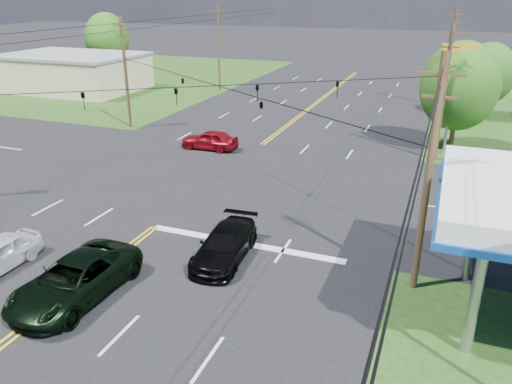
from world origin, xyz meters
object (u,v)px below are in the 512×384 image
at_px(pole_nw, 126,71).
at_px(pole_left_far, 219,47).
at_px(pickup_dkgreen, 75,279).
at_px(pole_ne, 444,92).
at_px(tree_far_l, 107,39).
at_px(suv_black, 225,245).
at_px(tree_right_a, 460,86).
at_px(pole_right_far, 450,56).
at_px(retail_nw, 73,73).
at_px(tree_right_b, 488,74).
at_px(pole_se, 428,176).

height_order(pole_nw, pole_left_far, pole_left_far).
bearing_deg(pickup_dkgreen, pole_ne, 64.12).
relative_size(tree_far_l, pickup_dkgreen, 1.48).
bearing_deg(suv_black, tree_far_l, 127.28).
bearing_deg(tree_right_a, pole_nw, -173.66).
relative_size(pole_right_far, tree_far_l, 1.15).
bearing_deg(pickup_dkgreen, suv_black, 51.37).
distance_m(retail_nw, suv_black, 47.01).
bearing_deg(retail_nw, tree_far_l, 101.31).
height_order(retail_nw, pole_ne, pole_ne).
bearing_deg(retail_nw, pole_ne, -16.82).
bearing_deg(pole_right_far, tree_right_a, -86.42).
height_order(pole_right_far, tree_right_a, pole_right_far).
height_order(pole_nw, pickup_dkgreen, pole_nw).
bearing_deg(pole_nw, pickup_dkgreen, -60.21).
bearing_deg(tree_far_l, tree_right_a, -23.50).
distance_m(tree_right_b, pickup_dkgreen, 41.90).
xyz_separation_m(retail_nw, suv_black, (34.75, -31.63, -1.29)).
xyz_separation_m(pole_right_far, tree_far_l, (-45.00, 4.00, 0.03)).
bearing_deg(pole_se, tree_right_a, 87.27).
relative_size(retail_nw, pole_se, 1.68).
relative_size(pole_se, tree_right_b, 1.34).
relative_size(pole_nw, tree_far_l, 1.09).
bearing_deg(retail_nw, pole_se, -35.79).
distance_m(pole_nw, tree_right_a, 27.17).
distance_m(tree_far_l, pickup_dkgreen, 56.97).
relative_size(retail_nw, suv_black, 3.25).
height_order(tree_right_a, pickup_dkgreen, tree_right_a).
height_order(tree_right_a, tree_right_b, tree_right_a).
relative_size(pole_left_far, pole_right_far, 1.00).
bearing_deg(pole_ne, pole_left_far, 143.84).
bearing_deg(retail_nw, tree_right_a, -12.80).
relative_size(pole_nw, pickup_dkgreen, 1.61).
relative_size(pole_right_far, suv_black, 2.03).
height_order(pole_se, pole_nw, same).
distance_m(pole_se, pole_nw, 31.62).
bearing_deg(tree_right_a, pole_left_far, 149.35).
bearing_deg(pole_nw, tree_far_l, 129.56).
xyz_separation_m(retail_nw, tree_right_a, (44.00, -10.00, 2.87)).
bearing_deg(suv_black, pickup_dkgreen, -134.83).
xyz_separation_m(retail_nw, pole_right_far, (43.00, 6.00, 3.17)).
xyz_separation_m(tree_right_a, tree_right_b, (2.50, 12.00, -0.65)).
height_order(pole_left_far, tree_far_l, pole_left_far).
bearing_deg(pole_nw, pole_ne, 0.00).
relative_size(pole_nw, pole_left_far, 0.95).
relative_size(pole_left_far, tree_far_l, 1.15).
bearing_deg(pickup_dkgreen, pole_right_far, 75.68).
xyz_separation_m(pole_se, pickup_dkgreen, (-12.50, -5.58, -4.10)).
xyz_separation_m(retail_nw, pole_left_far, (17.00, 6.00, 3.17)).
bearing_deg(retail_nw, tree_right_b, 2.46).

